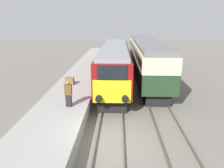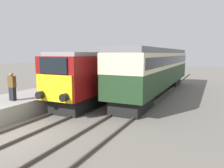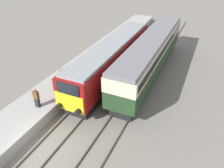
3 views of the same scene
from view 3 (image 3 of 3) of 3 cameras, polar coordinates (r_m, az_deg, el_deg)
The scene contains 8 objects.
ground_plane at distance 16.11m, azimuth -17.66°, elevation -16.73°, with size 120.00×120.00×0.00m, color slate.
platform_left at distance 22.21m, azimuth -11.33°, elevation 0.91°, with size 3.50×50.00×0.91m.
rails_near_track at distance 18.82m, azimuth -8.01°, elevation -6.58°, with size 1.51×60.00×0.14m.
rails_far_track at distance 17.57m, azimuth 1.62°, elevation -9.52°, with size 1.50×60.00×0.14m.
locomotive at distance 22.41m, azimuth 0.01°, elevation 6.79°, with size 2.70×15.98×3.79m.
passenger_carriage at distance 23.29m, azimuth 10.17°, elevation 8.20°, with size 2.75×17.48×4.11m.
person_on_platform at distance 18.08m, azimuth -19.13°, elevation -3.45°, with size 0.44×0.26×1.69m.
luggage_crate at distance 22.05m, azimuth -12.62°, elevation 2.78°, with size 0.70×0.56×0.60m.
Camera 3 is at (8.39, -7.13, 11.75)m, focal length 35.00 mm.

